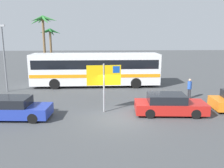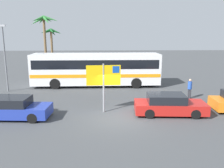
{
  "view_description": "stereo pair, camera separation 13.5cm",
  "coord_description": "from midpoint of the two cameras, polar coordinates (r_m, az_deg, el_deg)",
  "views": [
    {
      "loc": [
        -1.14,
        -13.39,
        5.04
      ],
      "look_at": [
        -0.28,
        3.97,
        1.3
      ],
      "focal_mm": 37.38,
      "sensor_mm": 36.0,
      "label": 1
    },
    {
      "loc": [
        -1.01,
        -13.4,
        5.04
      ],
      "look_at": [
        -0.28,
        3.97,
        1.3
      ],
      "focal_mm": 37.38,
      "sensor_mm": 36.0,
      "label": 2
    }
  ],
  "objects": [
    {
      "name": "lamp_post_right_side",
      "position": [
        22.4,
        -24.59,
        6.4
      ],
      "size": [
        0.56,
        0.2,
        5.81
      ],
      "color": "slate",
      "rests_on": "ground"
    },
    {
      "name": "bus_front_coach",
      "position": [
        22.87,
        -3.74,
        3.94
      ],
      "size": [
        12.25,
        2.72,
        3.17
      ],
      "color": "white",
      "rests_on": "ground"
    },
    {
      "name": "palm_tree_inland",
      "position": [
        35.4,
        -14.52,
        11.11
      ],
      "size": [
        2.95,
        2.99,
        5.82
      ],
      "color": "brown",
      "rests_on": "ground"
    },
    {
      "name": "ground",
      "position": [
        14.35,
        2.08,
        -8.42
      ],
      "size": [
        120.0,
        120.0,
        0.0
      ],
      "primitive_type": "plane",
      "color": "#424447"
    },
    {
      "name": "car_blue",
      "position": [
        15.34,
        -22.47,
        -5.49
      ],
      "size": [
        4.22,
        2.0,
        1.32
      ],
      "rotation": [
        0.0,
        0.0,
        -0.07
      ],
      "color": "#23389E",
      "rests_on": "ground"
    },
    {
      "name": "palm_tree_seaside",
      "position": [
        32.23,
        -16.17,
        13.41
      ],
      "size": [
        3.78,
        3.6,
        7.37
      ],
      "color": "brown",
      "rests_on": "ground"
    },
    {
      "name": "ferry_sign",
      "position": [
        14.93,
        -1.65,
        1.66
      ],
      "size": [
        2.2,
        0.19,
        3.2
      ],
      "rotation": [
        0.0,
        0.0,
        0.06
      ],
      "color": "gray",
      "rests_on": "ground"
    },
    {
      "name": "pedestrian_by_bus",
      "position": [
        19.41,
        18.68,
        -0.73
      ],
      "size": [
        0.32,
        0.32,
        1.59
      ],
      "rotation": [
        0.0,
        0.0,
        0.33
      ],
      "color": "#2D2D33",
      "rests_on": "ground"
    },
    {
      "name": "car_red",
      "position": [
        15.32,
        13.99,
        -4.94
      ],
      "size": [
        4.58,
        2.11,
        1.32
      ],
      "rotation": [
        0.0,
        0.0,
        -0.08
      ],
      "color": "red",
      "rests_on": "ground"
    }
  ]
}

